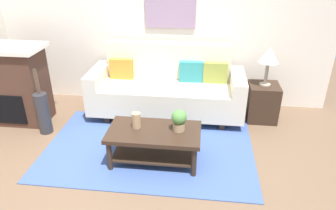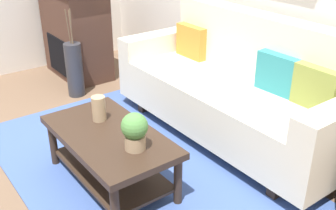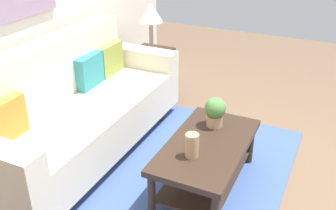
{
  "view_description": "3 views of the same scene",
  "coord_description": "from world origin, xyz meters",
  "views": [
    {
      "loc": [
        0.65,
        -2.89,
        2.34
      ],
      "look_at": [
        0.22,
        0.75,
        0.52
      ],
      "focal_mm": 33.54,
      "sensor_mm": 36.0,
      "label": 1
    },
    {
      "loc": [
        2.39,
        -0.92,
        1.88
      ],
      "look_at": [
        0.06,
        0.81,
        0.47
      ],
      "focal_mm": 43.38,
      "sensor_mm": 36.0,
      "label": 2
    },
    {
      "loc": [
        -2.39,
        -0.59,
        2.13
      ],
      "look_at": [
        0.3,
        0.68,
        0.59
      ],
      "focal_mm": 41.67,
      "sensor_mm": 36.0,
      "label": 3
    }
  ],
  "objects": [
    {
      "name": "ground_plane",
      "position": [
        0.0,
        0.0,
        0.0
      ],
      "size": [
        9.28,
        9.28,
        0.0
      ],
      "primitive_type": "plane",
      "color": "brown"
    },
    {
      "name": "wall_back",
      "position": [
        0.0,
        2.03,
        1.35
      ],
      "size": [
        5.28,
        0.1,
        2.7
      ],
      "primitive_type": "cube",
      "color": "silver",
      "rests_on": "ground_plane"
    },
    {
      "name": "area_rug",
      "position": [
        0.0,
        0.5,
        0.01
      ],
      "size": [
        2.68,
        1.75,
        0.01
      ],
      "primitive_type": "cube",
      "color": "#3D5693",
      "rests_on": "ground_plane"
    },
    {
      "name": "couch",
      "position": [
        0.11,
        1.49,
        0.43
      ],
      "size": [
        2.3,
        0.84,
        1.08
      ],
      "color": "beige",
      "rests_on": "ground_plane"
    },
    {
      "name": "throw_pillow_orange",
      "position": [
        -0.61,
        1.61,
        0.68
      ],
      "size": [
        0.36,
        0.12,
        0.32
      ],
      "primitive_type": "cube",
      "rotation": [
        0.0,
        0.0,
        0.01
      ],
      "color": "orange",
      "rests_on": "couch"
    },
    {
      "name": "throw_pillow_teal",
      "position": [
        0.47,
        1.61,
        0.68
      ],
      "size": [
        0.37,
        0.14,
        0.32
      ],
      "primitive_type": "cube",
      "rotation": [
        0.0,
        0.0,
        0.05
      ],
      "color": "teal",
      "rests_on": "couch"
    },
    {
      "name": "throw_pillow_olive",
      "position": [
        0.83,
        1.61,
        0.68
      ],
      "size": [
        0.36,
        0.12,
        0.32
      ],
      "primitive_type": "cube",
      "rotation": [
        0.0,
        0.0,
        0.0
      ],
      "color": "olive",
      "rests_on": "couch"
    },
    {
      "name": "coffee_table",
      "position": [
        0.11,
        0.25,
        0.31
      ],
      "size": [
        1.1,
        0.6,
        0.43
      ],
      "color": "#332319",
      "rests_on": "ground_plane"
    },
    {
      "name": "tabletop_vase",
      "position": [
        -0.11,
        0.29,
        0.53
      ],
      "size": [
        0.1,
        0.1,
        0.19
      ],
      "primitive_type": "cylinder",
      "color": "tan",
      "rests_on": "coffee_table"
    },
    {
      "name": "potted_plant_tabletop",
      "position": [
        0.4,
        0.29,
        0.57
      ],
      "size": [
        0.18,
        0.18,
        0.26
      ],
      "color": "tan",
      "rests_on": "coffee_table"
    },
    {
      "name": "side_table",
      "position": [
        1.56,
        1.5,
        0.28
      ],
      "size": [
        0.44,
        0.44,
        0.56
      ],
      "primitive_type": "cube",
      "color": "#332319",
      "rests_on": "ground_plane"
    },
    {
      "name": "table_lamp",
      "position": [
        1.56,
        1.5,
        0.99
      ],
      "size": [
        0.28,
        0.28,
        0.57
      ],
      "color": "gray",
      "rests_on": "side_table"
    },
    {
      "name": "fireplace",
      "position": [
        -2.09,
        1.03,
        0.59
      ],
      "size": [
        1.02,
        0.58,
        1.16
      ],
      "color": "#472D23",
      "rests_on": "ground_plane"
    },
    {
      "name": "floor_vase",
      "position": [
        -1.53,
        0.73,
        0.3
      ],
      "size": [
        0.18,
        0.18,
        0.59
      ],
      "primitive_type": "cylinder",
      "color": "#2D2D33",
      "rests_on": "ground_plane"
    },
    {
      "name": "floor_vase_branch_a",
      "position": [
        -1.51,
        0.73,
        0.77
      ],
      "size": [
        0.01,
        0.02,
        0.36
      ],
      "primitive_type": "cylinder",
      "rotation": [
        0.03,
        0.0,
        0.0
      ],
      "color": "brown",
      "rests_on": "floor_vase"
    },
    {
      "name": "floor_vase_branch_b",
      "position": [
        -1.54,
        0.75,
        0.77
      ],
      "size": [
        0.03,
        0.03,
        0.36
      ],
      "primitive_type": "cylinder",
      "rotation": [
        -0.06,
        -0.06,
        0.0
      ],
      "color": "brown",
      "rests_on": "floor_vase"
    },
    {
      "name": "floor_vase_branch_c",
      "position": [
        -1.54,
        0.71,
        0.77
      ],
      "size": [
        0.02,
        0.04,
        0.36
      ],
      "primitive_type": "cylinder",
      "rotation": [
        0.07,
        0.02,
        0.0
      ],
      "color": "brown",
      "rests_on": "floor_vase"
    },
    {
      "name": "framed_painting",
      "position": [
        0.11,
        1.96,
        1.58
      ],
      "size": [
        0.77,
        0.03,
        0.65
      ],
      "primitive_type": "cube",
      "color": "gray"
    }
  ]
}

